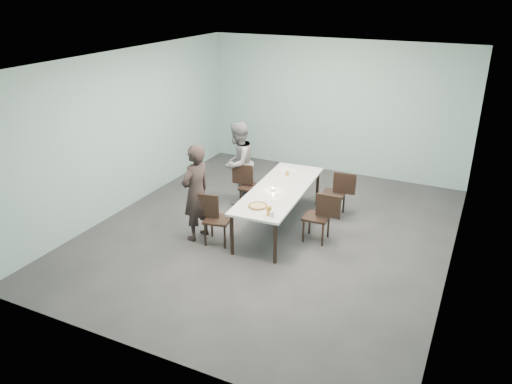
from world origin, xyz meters
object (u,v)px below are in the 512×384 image
at_px(diner_far, 238,163).
at_px(tealight, 273,189).
at_px(chair_far_right, 338,191).
at_px(amber_tumbler, 287,173).
at_px(chair_near_left, 213,215).
at_px(table, 279,192).
at_px(diner_near, 196,193).
at_px(pizza, 258,206).
at_px(chair_near_right, 321,214).
at_px(chair_far_left, 248,183).
at_px(beer_glass, 269,211).
at_px(side_plate, 276,200).
at_px(water_tumbler, 272,214).

height_order(diner_far, tealight, diner_far).
xyz_separation_m(chair_far_right, amber_tumbler, (-0.93, -0.26, 0.29)).
bearing_deg(diner_far, chair_near_left, 16.20).
bearing_deg(chair_far_right, table, 45.50).
bearing_deg(chair_far_right, diner_near, 41.52).
relative_size(diner_far, pizza, 4.83).
bearing_deg(diner_far, diner_near, 5.27).
bearing_deg(diner_near, chair_near_right, 123.58).
bearing_deg(chair_far_right, chair_far_left, 9.37).
distance_m(chair_far_right, pizza, 1.98).
relative_size(diner_near, amber_tumbler, 21.07).
relative_size(diner_near, beer_glass, 11.24).
height_order(side_plate, amber_tumbler, amber_tumbler).
bearing_deg(tealight, amber_tumbler, 94.19).
height_order(diner_far, pizza, diner_far).
xyz_separation_m(chair_near_left, water_tumbler, (1.12, -0.09, 0.29)).
distance_m(tealight, amber_tumbler, 0.79).
bearing_deg(tealight, chair_far_left, 141.30).
relative_size(chair_far_right, pizza, 2.56).
relative_size(table, diner_near, 1.57).
distance_m(diner_far, beer_glass, 2.29).
bearing_deg(chair_far_left, diner_near, -103.26).
bearing_deg(diner_far, water_tumbler, 43.13).
distance_m(table, water_tumbler, 1.15).
bearing_deg(water_tumbler, table, 107.29).
distance_m(diner_far, water_tumbler, 2.35).
relative_size(diner_near, water_tumbler, 18.73).
distance_m(pizza, water_tumbler, 0.42).
distance_m(chair_far_right, side_plate, 1.57).
relative_size(table, diner_far, 1.62).
distance_m(side_plate, amber_tumbler, 1.17).
bearing_deg(chair_near_right, diner_near, 20.79).
bearing_deg(chair_near_left, chair_far_right, 39.26).
bearing_deg(side_plate, beer_glass, -76.12).
relative_size(chair_near_right, water_tumbler, 9.67).
xyz_separation_m(chair_far_left, chair_near_right, (1.74, -0.71, 0.00)).
bearing_deg(table, diner_far, 149.80).
bearing_deg(tealight, diner_far, 143.84).
relative_size(diner_near, diner_far, 1.03).
bearing_deg(chair_near_left, table, 40.98).
relative_size(table, water_tumbler, 29.47).
bearing_deg(beer_glass, pizza, 144.88).
bearing_deg(beer_glass, tealight, 110.26).
height_order(side_plate, water_tumbler, water_tumbler).
relative_size(table, beer_glass, 17.68).
distance_m(chair_near_right, diner_near, 2.14).
bearing_deg(table, pizza, -90.47).
distance_m(chair_near_right, diner_far, 2.23).
distance_m(water_tumbler, amber_tumbler, 1.82).
relative_size(side_plate, amber_tumbler, 2.25).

